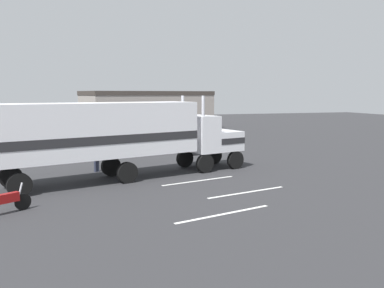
% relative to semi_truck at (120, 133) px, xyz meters
% --- Properties ---
extents(ground_plane, '(120.00, 120.00, 0.00)m').
position_rel_semi_truck_xyz_m(ground_plane, '(4.95, 1.71, -2.52)').
color(ground_plane, '#2D2D30').
extents(lane_stripe_near, '(4.31, 1.19, 0.01)m').
position_rel_semi_truck_xyz_m(lane_stripe_near, '(3.87, -1.79, -2.52)').
color(lane_stripe_near, silver).
rests_on(lane_stripe_near, ground_plane).
extents(lane_stripe_mid, '(4.33, 1.12, 0.01)m').
position_rel_semi_truck_xyz_m(lane_stripe_mid, '(5.21, -4.88, -2.52)').
color(lane_stripe_mid, silver).
rests_on(lane_stripe_mid, ground_plane).
extents(lane_stripe_far, '(4.31, 1.23, 0.01)m').
position_rel_semi_truck_xyz_m(lane_stripe_far, '(2.85, -7.73, -2.52)').
color(lane_stripe_far, silver).
rests_on(lane_stripe_far, ground_plane).
extents(semi_truck, '(14.30, 6.25, 4.50)m').
position_rel_semi_truck_xyz_m(semi_truck, '(0.00, 0.00, 0.00)').
color(semi_truck, white).
rests_on(semi_truck, ground_plane).
extents(person_bystander, '(0.42, 0.48, 1.63)m').
position_rel_semi_truck_xyz_m(person_bystander, '(-1.08, 2.56, -1.63)').
color(person_bystander, '#2D3347').
rests_on(person_bystander, ground_plane).
extents(parked_bus, '(11.14, 6.55, 3.40)m').
position_rel_semi_truck_xyz_m(parked_bus, '(4.53, 15.94, -0.46)').
color(parked_bus, silver).
rests_on(parked_bus, ground_plane).
extents(motorcycle, '(1.84, 1.20, 1.12)m').
position_rel_semi_truck_xyz_m(motorcycle, '(-5.17, -5.06, -2.04)').
color(motorcycle, black).
rests_on(motorcycle, ground_plane).
extents(building_backdrop, '(17.18, 10.17, 4.92)m').
position_rel_semi_truck_xyz_m(building_backdrop, '(7.64, 28.37, 0.14)').
color(building_backdrop, '#9E938C').
rests_on(building_backdrop, ground_plane).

